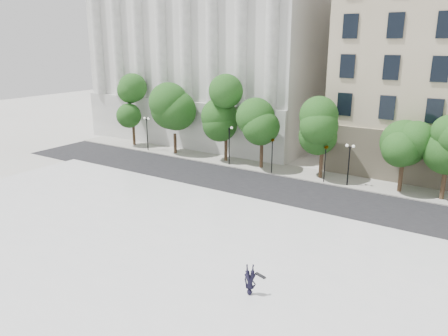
{
  "coord_description": "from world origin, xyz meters",
  "views": [
    {
      "loc": [
        17.27,
        -15.9,
        13.02
      ],
      "look_at": [
        0.42,
        10.0,
        3.99
      ],
      "focal_mm": 35.0,
      "sensor_mm": 36.0,
      "label": 1
    }
  ],
  "objects_px": {
    "person_lying": "(250,290)",
    "skateboard": "(260,275)",
    "traffic_light_west": "(273,139)",
    "traffic_light_east": "(326,146)"
  },
  "relations": [
    {
      "from": "person_lying",
      "to": "skateboard",
      "type": "distance_m",
      "value": 1.93
    },
    {
      "from": "traffic_light_west",
      "to": "traffic_light_east",
      "type": "relative_size",
      "value": 0.99
    },
    {
      "from": "traffic_light_west",
      "to": "skateboard",
      "type": "xyz_separation_m",
      "value": [
        9.01,
        -19.01,
        -3.11
      ]
    },
    {
      "from": "person_lying",
      "to": "skateboard",
      "type": "bearing_deg",
      "value": 74.44
    },
    {
      "from": "person_lying",
      "to": "skateboard",
      "type": "relative_size",
      "value": 2.35
    },
    {
      "from": "person_lying",
      "to": "traffic_light_west",
      "type": "bearing_deg",
      "value": 86.61
    },
    {
      "from": "person_lying",
      "to": "traffic_light_east",
      "type": "bearing_deg",
      "value": 72.85
    },
    {
      "from": "traffic_light_west",
      "to": "person_lying",
      "type": "xyz_separation_m",
      "value": [
        9.42,
        -20.89,
        -2.92
      ]
    },
    {
      "from": "traffic_light_east",
      "to": "person_lying",
      "type": "height_order",
      "value": "traffic_light_east"
    },
    {
      "from": "traffic_light_east",
      "to": "skateboard",
      "type": "distance_m",
      "value": 19.58
    }
  ]
}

